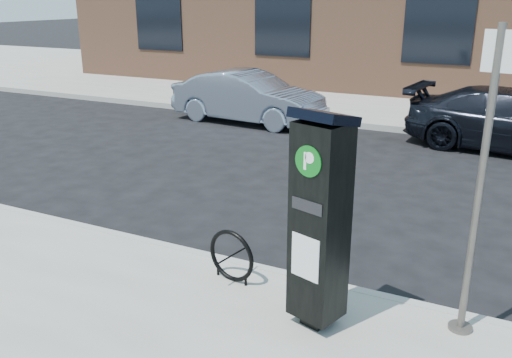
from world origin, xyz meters
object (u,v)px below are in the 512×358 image
Objects in this scene: parking_kiosk at (320,219)px; sign_pole at (479,191)px; car_silver at (248,97)px; bike_rack at (231,256)px.

parking_kiosk is 1.41m from sign_pole.
car_silver is (-6.21, 7.70, -0.88)m from sign_pole.
bike_rack is 8.72m from car_silver.
parking_kiosk reaches higher than bike_rack.
car_silver is (-4.94, 8.22, -0.57)m from parking_kiosk.
sign_pole reaches higher than car_silver.
bike_rack is 0.15× the size of car_silver.
bike_rack is at bearing 179.35° from parking_kiosk.
car_silver is at bearing 138.34° from sign_pole.
sign_pole reaches higher than bike_rack.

